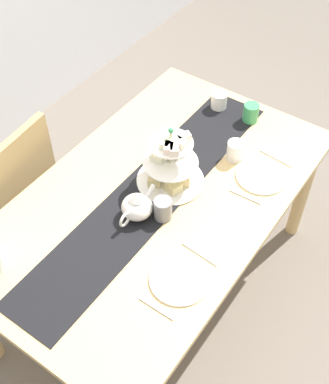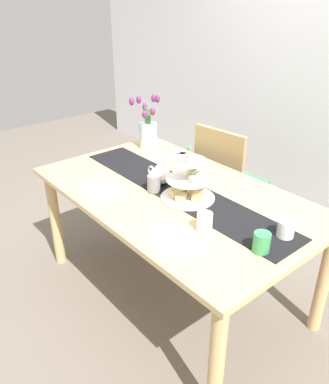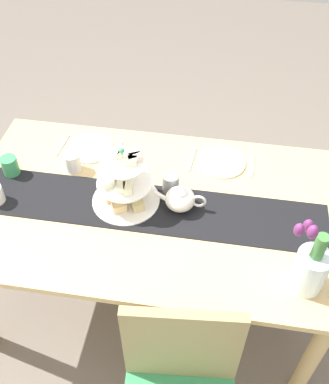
# 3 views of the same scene
# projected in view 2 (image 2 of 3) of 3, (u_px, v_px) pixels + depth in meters

# --- Properties ---
(ground_plane) EXTENTS (8.00, 8.00, 0.00)m
(ground_plane) POSITION_uv_depth(u_px,v_px,m) (174.00, 290.00, 2.58)
(ground_plane) COLOR #6B6056
(dining_table) EXTENTS (1.66, 0.99, 0.73)m
(dining_table) POSITION_uv_depth(u_px,v_px,m) (175.00, 206.00, 2.29)
(dining_table) COLOR tan
(dining_table) RESTS_ON ground_plane
(chair_left) EXTENTS (0.46, 0.46, 0.91)m
(chair_left) POSITION_uv_depth(u_px,v_px,m) (227.00, 179.00, 2.92)
(chair_left) COLOR #9C8254
(chair_left) RESTS_ON ground_plane
(table_runner) EXTENTS (1.55, 0.28, 0.00)m
(table_runner) POSITION_uv_depth(u_px,v_px,m) (178.00, 190.00, 2.26)
(table_runner) COLOR black
(table_runner) RESTS_ON dining_table
(tiered_cake_stand) EXTENTS (0.30, 0.30, 0.30)m
(tiered_cake_stand) POSITION_uv_depth(u_px,v_px,m) (188.00, 182.00, 2.13)
(tiered_cake_stand) COLOR beige
(tiered_cake_stand) RESTS_ON table_runner
(teapot) EXTENTS (0.24, 0.13, 0.14)m
(teapot) POSITION_uv_depth(u_px,v_px,m) (160.00, 175.00, 2.31)
(teapot) COLOR white
(teapot) RESTS_ON table_runner
(tulip_vase) EXTENTS (0.21, 0.23, 0.39)m
(tulip_vase) POSITION_uv_depth(u_px,v_px,m) (148.00, 130.00, 2.81)
(tulip_vase) COLOR silver
(tulip_vase) RESTS_ON dining_table
(cream_jug) EXTENTS (0.08, 0.08, 0.08)m
(cream_jug) POSITION_uv_depth(u_px,v_px,m) (286.00, 229.00, 1.82)
(cream_jug) COLOR white
(cream_jug) RESTS_ON dining_table
(dinner_plate_left) EXTENTS (0.23, 0.23, 0.01)m
(dinner_plate_left) POSITION_uv_depth(u_px,v_px,m) (100.00, 189.00, 2.26)
(dinner_plate_left) COLOR white
(dinner_plate_left) RESTS_ON dining_table
(fork_left) EXTENTS (0.02, 0.15, 0.01)m
(fork_left) POSITION_uv_depth(u_px,v_px,m) (87.00, 181.00, 2.36)
(fork_left) COLOR silver
(fork_left) RESTS_ON dining_table
(knife_left) EXTENTS (0.03, 0.17, 0.01)m
(knife_left) POSITION_uv_depth(u_px,v_px,m) (113.00, 198.00, 2.17)
(knife_left) COLOR silver
(knife_left) RESTS_ON dining_table
(dinner_plate_right) EXTENTS (0.23, 0.23, 0.01)m
(dinner_plate_right) POSITION_uv_depth(u_px,v_px,m) (174.00, 238.00, 1.81)
(dinner_plate_right) COLOR white
(dinner_plate_right) RESTS_ON dining_table
(fork_right) EXTENTS (0.02, 0.15, 0.01)m
(fork_right) POSITION_uv_depth(u_px,v_px,m) (155.00, 226.00, 1.91)
(fork_right) COLOR silver
(fork_right) RESTS_ON dining_table
(knife_right) EXTENTS (0.03, 0.17, 0.01)m
(knife_right) POSITION_uv_depth(u_px,v_px,m) (196.00, 253.00, 1.72)
(knife_right) COLOR silver
(knife_right) RESTS_ON dining_table
(mug_grey) EXTENTS (0.08, 0.08, 0.09)m
(mug_grey) POSITION_uv_depth(u_px,v_px,m) (154.00, 183.00, 2.22)
(mug_grey) COLOR slate
(mug_grey) RESTS_ON table_runner
(mug_white_text) EXTENTS (0.08, 0.08, 0.09)m
(mug_white_text) POSITION_uv_depth(u_px,v_px,m) (205.00, 222.00, 1.86)
(mug_white_text) COLOR white
(mug_white_text) RESTS_ON dining_table
(mug_orange) EXTENTS (0.08, 0.08, 0.09)m
(mug_orange) POSITION_uv_depth(u_px,v_px,m) (262.00, 243.00, 1.71)
(mug_orange) COLOR #389356
(mug_orange) RESTS_ON dining_table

